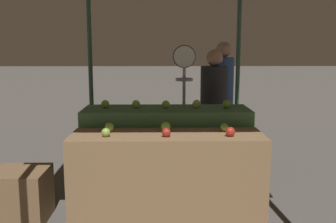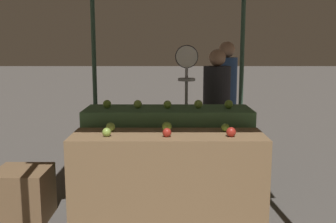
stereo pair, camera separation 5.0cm
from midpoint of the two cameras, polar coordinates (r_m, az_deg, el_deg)
display_counter_front at (r=3.56m, az=0.22°, el=-10.07°), size 1.69×0.55×0.86m
display_counter_back at (r=4.11m, az=0.17°, el=-6.40°), size 1.69×0.55×1.00m
apple_front_0 at (r=3.37m, az=-8.66°, el=-2.99°), size 0.08×0.08×0.08m
apple_front_1 at (r=3.32m, az=0.09°, el=-3.06°), size 0.08×0.08×0.08m
apple_front_2 at (r=3.37m, az=9.38°, el=-2.94°), size 0.08×0.08×0.08m
apple_front_3 at (r=3.56m, az=-8.15°, el=-2.24°), size 0.08×0.08×0.08m
apple_front_4 at (r=3.53m, az=0.05°, el=-2.20°), size 0.09×0.09×0.09m
apple_front_5 at (r=3.57m, az=8.54°, el=-2.31°), size 0.07×0.07×0.07m
apple_back_0 at (r=4.05m, az=-8.67°, el=1.08°), size 0.08×0.08×0.08m
apple_back_1 at (r=4.01m, az=-4.24°, el=1.08°), size 0.08×0.08×0.08m
apple_back_2 at (r=3.99m, az=0.10°, el=1.04°), size 0.08×0.08×0.08m
apple_back_3 at (r=4.01m, az=4.60°, el=1.08°), size 0.09×0.09×0.09m
apple_back_4 at (r=4.04m, az=8.97°, el=1.07°), size 0.09×0.09×0.09m
produce_scale at (r=4.58m, az=2.82°, el=3.93°), size 0.26×0.20×1.64m
person_vendor_at_scale at (r=4.98m, az=7.14°, el=1.21°), size 0.43×0.43×1.58m
person_customer_left at (r=5.66m, az=8.48°, el=2.97°), size 0.32×0.32×1.69m
wooden_crate_side at (r=4.00m, az=-20.12°, el=-11.25°), size 0.49×0.49×0.49m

